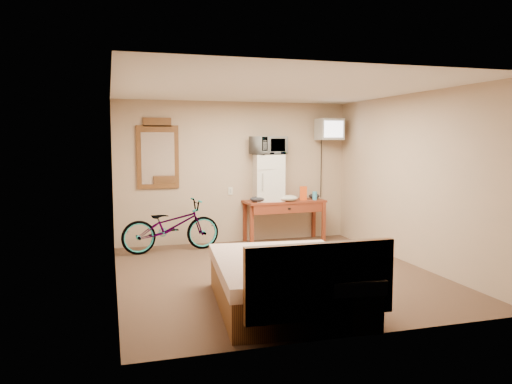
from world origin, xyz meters
TOP-DOWN VIEW (x-y plane):
  - room at (-0.00, 0.00)m, footprint 4.60×4.64m
  - desk at (0.85, 2.00)m, footprint 1.47×0.64m
  - mini_fridge at (0.56, 2.07)m, footprint 0.54×0.53m
  - microwave at (0.56, 2.07)m, footprint 0.68×0.58m
  - snack_bag at (1.20, 1.98)m, footprint 0.14×0.10m
  - blue_cup at (1.41, 1.95)m, footprint 0.09×0.09m
  - cloth_cream at (0.86, 1.88)m, footprint 0.36×0.28m
  - cloth_dark_a at (0.32, 1.91)m, footprint 0.27×0.21m
  - cloth_dark_b at (1.47, 2.12)m, footprint 0.21×0.17m
  - crt_television at (1.71, 2.02)m, footprint 0.44×0.56m
  - wall_mirror at (-1.35, 2.27)m, footprint 0.71×0.04m
  - bicycle at (-1.20, 1.78)m, footprint 1.68×0.78m
  - bed at (-0.33, -1.38)m, footprint 1.68×2.11m

SIDE VIEW (x-z plane):
  - bed at x=-0.33m, z-range -0.15..0.75m
  - bicycle at x=-1.20m, z-range 0.00..0.85m
  - desk at x=0.85m, z-range 0.26..1.01m
  - cloth_dark_b at x=1.47m, z-range 0.75..0.84m
  - cloth_dark_a at x=0.32m, z-range 0.75..0.85m
  - cloth_cream at x=0.86m, z-range 0.75..0.86m
  - blue_cup at x=1.41m, z-range 0.75..0.90m
  - snack_bag at x=1.20m, z-range 0.75..1.00m
  - mini_fridge at x=0.56m, z-range 0.75..1.57m
  - room at x=0.00m, z-range 0.00..2.50m
  - wall_mirror at x=-1.35m, z-range 0.98..2.18m
  - microwave at x=0.56m, z-range 1.57..1.89m
  - crt_television at x=1.71m, z-range 1.83..2.21m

